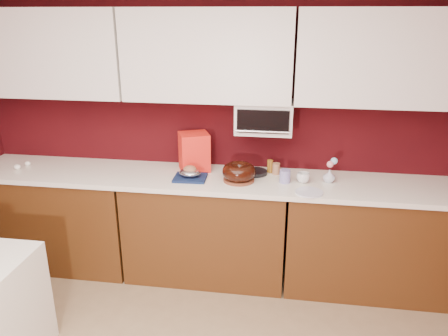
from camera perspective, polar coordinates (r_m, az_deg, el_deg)
wall_back at (r=3.74m, az=-1.56°, el=5.55°), size 4.00×0.02×2.50m
base_cabinet_left at (r=4.19m, az=-20.60°, el=-6.10°), size 1.31×0.58×0.86m
base_cabinet_center at (r=3.75m, az=-2.28°, el=-7.86°), size 1.31×0.58×0.86m
base_cabinet_right at (r=3.76m, az=18.37°, el=-8.89°), size 1.31×0.58×0.86m
countertop at (r=3.56m, az=-2.38°, el=-1.44°), size 4.00×0.62×0.04m
upper_cabinet_left at (r=3.95m, az=-22.12°, el=13.75°), size 1.31×0.33×0.70m
upper_cabinet_center at (r=3.48m, az=-2.15°, el=14.50°), size 1.31×0.33×0.70m
upper_cabinet_right at (r=3.49m, az=20.56°, el=13.32°), size 1.31×0.33×0.70m
toaster_oven at (r=3.52m, az=5.28°, el=6.66°), size 0.45×0.30×0.25m
toaster_oven_door at (r=3.37m, az=5.10°, el=6.05°), size 0.40×0.02×0.18m
toaster_oven_handle at (r=3.37m, az=5.05°, el=4.75°), size 0.42×0.02×0.02m
cake_base at (r=3.46m, az=1.94°, el=-1.53°), size 0.29×0.29×0.02m
bundt_cake at (r=3.44m, az=1.95°, el=-0.47°), size 0.29×0.29×0.11m
navy_towel at (r=3.52m, az=-4.43°, el=-1.27°), size 0.27×0.23×0.02m
foil_ham_nest at (r=3.50m, az=-4.45°, el=-0.58°), size 0.17×0.15×0.06m
roasted_ham at (r=3.49m, az=-4.46°, el=-0.20°), size 0.11×0.10×0.07m
pandoro_box at (r=3.66m, az=-3.91°, el=2.12°), size 0.30×0.29×0.32m
dark_pan at (r=3.61m, az=4.20°, el=-0.57°), size 0.19×0.19×0.03m
coffee_mug at (r=3.48m, az=10.31°, el=-1.12°), size 0.11×0.11×0.10m
blue_jar at (r=3.45m, az=7.96°, el=-1.07°), size 0.09×0.09×0.10m
flower_vase at (r=3.53m, az=13.58°, el=-0.92°), size 0.09×0.09×0.11m
flower_pink at (r=3.49m, az=13.70°, el=0.48°), size 0.05×0.05×0.05m
flower_blue at (r=3.51m, az=14.19°, el=0.90°), size 0.05×0.05×0.05m
china_plate at (r=3.30m, az=11.07°, el=-3.13°), size 0.27×0.27×0.01m
amber_bottle at (r=3.66m, az=5.95°, el=0.26°), size 0.04×0.04×0.11m
paper_cup at (r=3.62m, az=6.81°, el=-0.09°), size 0.07×0.07×0.09m
egg_left at (r=4.10m, az=-25.40°, el=0.12°), size 0.07×0.06×0.05m
egg_right at (r=4.17m, az=-24.26°, el=0.54°), size 0.06×0.05×0.04m
amber_bottle_tall at (r=3.64m, az=6.13°, el=0.22°), size 0.04×0.04×0.11m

